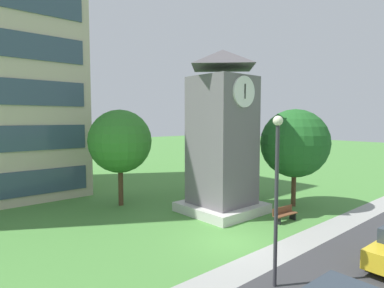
{
  "coord_description": "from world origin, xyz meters",
  "views": [
    {
      "loc": [
        -11.98,
        -10.71,
        6.18
      ],
      "look_at": [
        1.74,
        4.95,
        4.55
      ],
      "focal_mm": 30.5,
      "sensor_mm": 36.0,
      "label": 1
    }
  ],
  "objects_px": {
    "street_lamp": "(277,183)",
    "tree_streetside": "(295,143)",
    "clock_tower": "(222,141)",
    "park_bench": "(284,214)",
    "tree_near_tower": "(120,141)"
  },
  "relations": [
    {
      "from": "clock_tower",
      "to": "park_bench",
      "type": "xyz_separation_m",
      "value": [
        1.34,
        -3.9,
        -4.27
      ]
    },
    {
      "from": "clock_tower",
      "to": "park_bench",
      "type": "distance_m",
      "value": 5.94
    },
    {
      "from": "street_lamp",
      "to": "tree_streetside",
      "type": "height_order",
      "value": "tree_streetside"
    },
    {
      "from": "street_lamp",
      "to": "park_bench",
      "type": "bearing_deg",
      "value": 30.52
    },
    {
      "from": "tree_streetside",
      "to": "park_bench",
      "type": "bearing_deg",
      "value": -156.1
    },
    {
      "from": "park_bench",
      "to": "tree_near_tower",
      "type": "distance_m",
      "value": 11.99
    },
    {
      "from": "park_bench",
      "to": "tree_near_tower",
      "type": "relative_size",
      "value": 0.27
    },
    {
      "from": "street_lamp",
      "to": "tree_streetside",
      "type": "xyz_separation_m",
      "value": [
        10.39,
        5.61,
        0.59
      ]
    },
    {
      "from": "tree_streetside",
      "to": "street_lamp",
      "type": "bearing_deg",
      "value": -151.63
    },
    {
      "from": "street_lamp",
      "to": "tree_near_tower",
      "type": "bearing_deg",
      "value": 84.48
    },
    {
      "from": "park_bench",
      "to": "tree_streetside",
      "type": "distance_m",
      "value": 5.54
    },
    {
      "from": "street_lamp",
      "to": "tree_near_tower",
      "type": "relative_size",
      "value": 0.92
    },
    {
      "from": "street_lamp",
      "to": "tree_streetside",
      "type": "distance_m",
      "value": 11.82
    },
    {
      "from": "park_bench",
      "to": "tree_streetside",
      "type": "height_order",
      "value": "tree_streetside"
    },
    {
      "from": "tree_near_tower",
      "to": "street_lamp",
      "type": "bearing_deg",
      "value": -95.52
    }
  ]
}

